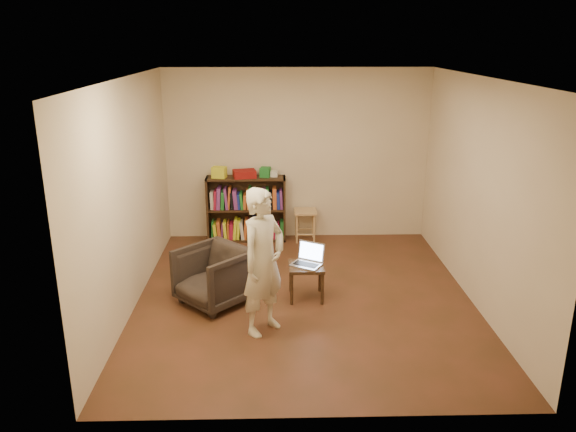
{
  "coord_description": "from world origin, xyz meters",
  "views": [
    {
      "loc": [
        -0.36,
        -6.17,
        3.01
      ],
      "look_at": [
        -0.19,
        0.35,
        0.93
      ],
      "focal_mm": 35.0,
      "sensor_mm": 36.0,
      "label": 1
    }
  ],
  "objects_px": {
    "stool": "(305,216)",
    "bookshelf": "(246,212)",
    "armchair": "(214,276)",
    "side_table": "(306,271)",
    "laptop": "(308,259)",
    "person": "(263,262)"
  },
  "relations": [
    {
      "from": "side_table",
      "to": "laptop",
      "type": "height_order",
      "value": "laptop"
    },
    {
      "from": "bookshelf",
      "to": "stool",
      "type": "height_order",
      "value": "bookshelf"
    },
    {
      "from": "armchair",
      "to": "laptop",
      "type": "height_order",
      "value": "armchair"
    },
    {
      "from": "armchair",
      "to": "laptop",
      "type": "bearing_deg",
      "value": 51.42
    },
    {
      "from": "armchair",
      "to": "stool",
      "type": "bearing_deg",
      "value": 105.35
    },
    {
      "from": "bookshelf",
      "to": "armchair",
      "type": "height_order",
      "value": "bookshelf"
    },
    {
      "from": "side_table",
      "to": "person",
      "type": "relative_size",
      "value": 0.27
    },
    {
      "from": "stool",
      "to": "laptop",
      "type": "xyz_separation_m",
      "value": [
        -0.08,
        -2.0,
        0.09
      ]
    },
    {
      "from": "side_table",
      "to": "laptop",
      "type": "xyz_separation_m",
      "value": [
        0.02,
        0.03,
        0.13
      ]
    },
    {
      "from": "bookshelf",
      "to": "stool",
      "type": "xyz_separation_m",
      "value": [
        0.9,
        -0.06,
        -0.05
      ]
    },
    {
      "from": "side_table",
      "to": "laptop",
      "type": "distance_m",
      "value": 0.14
    },
    {
      "from": "stool",
      "to": "bookshelf",
      "type": "bearing_deg",
      "value": 175.95
    },
    {
      "from": "stool",
      "to": "armchair",
      "type": "distance_m",
      "value": 2.44
    },
    {
      "from": "bookshelf",
      "to": "armchair",
      "type": "bearing_deg",
      "value": -97.45
    },
    {
      "from": "armchair",
      "to": "side_table",
      "type": "relative_size",
      "value": 1.77
    },
    {
      "from": "stool",
      "to": "side_table",
      "type": "height_order",
      "value": "stool"
    },
    {
      "from": "stool",
      "to": "laptop",
      "type": "bearing_deg",
      "value": -92.2
    },
    {
      "from": "person",
      "to": "stool",
      "type": "bearing_deg",
      "value": 29.4
    },
    {
      "from": "armchair",
      "to": "laptop",
      "type": "xyz_separation_m",
      "value": [
        1.11,
        0.13,
        0.14
      ]
    },
    {
      "from": "bookshelf",
      "to": "person",
      "type": "relative_size",
      "value": 0.76
    },
    {
      "from": "armchair",
      "to": "bookshelf",
      "type": "bearing_deg",
      "value": 127.11
    },
    {
      "from": "stool",
      "to": "side_table",
      "type": "xyz_separation_m",
      "value": [
        -0.1,
        -2.03,
        -0.04
      ]
    }
  ]
}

